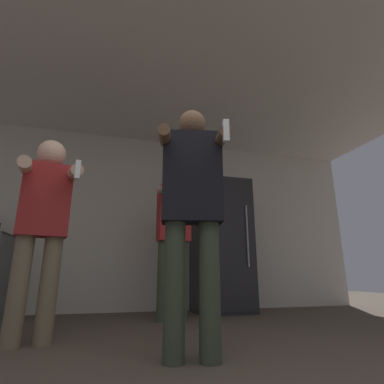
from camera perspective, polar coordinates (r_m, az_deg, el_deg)
name	(u,v)px	position (r m, az deg, el deg)	size (l,w,h in m)	color
wall_back	(140,220)	(4.52, -9.90, -5.23)	(7.00, 0.06, 2.55)	beige
ceiling_slab	(161,72)	(3.46, -5.87, 21.74)	(7.00, 3.87, 0.05)	silver
refrigerator	(221,245)	(4.33, 5.52, -9.93)	(0.73, 0.76, 1.81)	#262628
person_woman_foreground	(192,205)	(1.94, 0.02, -2.53)	(0.49, 0.48, 1.61)	#38422D
person_man_side	(43,218)	(2.60, -26.48, -4.51)	(0.51, 0.55, 1.57)	#75664C
person_spectator_back	(174,233)	(3.53, -3.52, -7.72)	(0.47, 0.47, 1.73)	#38422D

